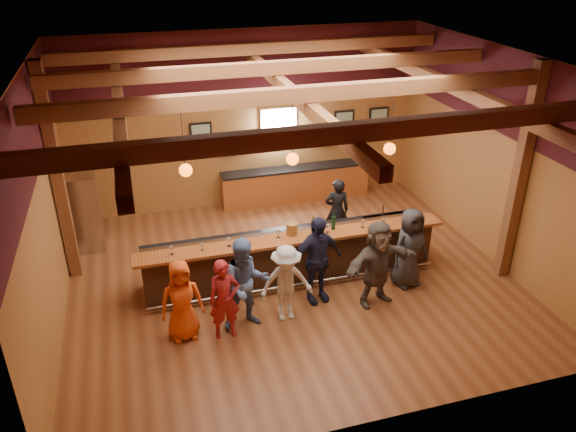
% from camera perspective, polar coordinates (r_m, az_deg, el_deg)
% --- Properties ---
extents(room, '(9.04, 9.00, 4.52)m').
position_cam_1_polar(room, '(10.48, 0.37, 8.53)').
color(room, brown).
rests_on(room, ground).
extents(bar_counter, '(6.30, 1.07, 1.11)m').
position_cam_1_polar(bar_counter, '(11.70, 0.28, -3.93)').
color(bar_counter, black).
rests_on(bar_counter, ground).
extents(back_bar_cabinet, '(4.00, 0.52, 0.95)m').
position_cam_1_polar(back_bar_cabinet, '(15.07, 0.77, 3.28)').
color(back_bar_cabinet, brown).
rests_on(back_bar_cabinet, ground).
extents(window, '(0.95, 0.09, 0.95)m').
position_cam_1_polar(window, '(14.61, -0.97, 9.11)').
color(window, silver).
rests_on(window, room).
extents(framed_pictures, '(5.35, 0.05, 0.45)m').
position_cam_1_polar(framed_pictures, '(14.82, 2.31, 9.56)').
color(framed_pictures, black).
rests_on(framed_pictures, room).
extents(wine_shelves, '(3.00, 0.18, 0.30)m').
position_cam_1_polar(wine_shelves, '(14.69, -0.89, 7.44)').
color(wine_shelves, brown).
rests_on(wine_shelves, room).
extents(pendant_lights, '(4.24, 0.24, 1.37)m').
position_cam_1_polar(pendant_lights, '(10.60, 0.45, 5.84)').
color(pendant_lights, black).
rests_on(pendant_lights, room).
extents(stainless_fridge, '(0.70, 0.70, 1.80)m').
position_cam_1_polar(stainless_fridge, '(13.39, -20.00, 0.36)').
color(stainless_fridge, silver).
rests_on(stainless_fridge, ground).
extents(customer_orange, '(0.78, 0.53, 1.55)m').
position_cam_1_polar(customer_orange, '(10.08, -10.75, -8.42)').
color(customer_orange, '#E14B15').
rests_on(customer_orange, ground).
extents(customer_redvest, '(0.57, 0.39, 1.53)m').
position_cam_1_polar(customer_redvest, '(10.00, -6.48, -8.43)').
color(customer_redvest, maroon).
rests_on(customer_redvest, ground).
extents(customer_denim, '(0.89, 0.70, 1.80)m').
position_cam_1_polar(customer_denim, '(10.12, -4.28, -6.93)').
color(customer_denim, '#5675AD').
rests_on(customer_denim, ground).
extents(customer_white, '(1.01, 0.60, 1.54)m').
position_cam_1_polar(customer_white, '(10.35, -0.18, -6.86)').
color(customer_white, silver).
rests_on(customer_white, ground).
extents(customer_navy, '(1.13, 0.62, 1.82)m').
position_cam_1_polar(customer_navy, '(10.78, 2.92, -4.48)').
color(customer_navy, '#1C1E39').
rests_on(customer_navy, ground).
extents(customer_brown, '(1.71, 0.88, 1.76)m').
position_cam_1_polar(customer_brown, '(10.86, 9.09, -4.77)').
color(customer_brown, '#524942').
rests_on(customer_brown, ground).
extents(customer_dark, '(0.92, 0.69, 1.70)m').
position_cam_1_polar(customer_dark, '(11.54, 12.24, -3.18)').
color(customer_dark, '#2B2B2E').
rests_on(customer_dark, ground).
extents(bartender, '(0.62, 0.46, 1.57)m').
position_cam_1_polar(bartender, '(12.96, 4.99, 0.55)').
color(bartender, black).
rests_on(bartender, ground).
extents(ice_bucket, '(0.22, 0.22, 0.24)m').
position_cam_1_polar(ice_bucket, '(11.18, 0.40, -1.32)').
color(ice_bucket, brown).
rests_on(ice_bucket, bar_counter).
extents(bottle_a, '(0.07, 0.07, 0.33)m').
position_cam_1_polar(bottle_a, '(11.30, 2.57, -0.97)').
color(bottle_a, black).
rests_on(bottle_a, bar_counter).
extents(bottle_b, '(0.08, 0.08, 0.39)m').
position_cam_1_polar(bottle_b, '(11.40, 4.64, -0.66)').
color(bottle_b, black).
rests_on(bottle_b, bar_counter).
extents(glass_a, '(0.08, 0.08, 0.19)m').
position_cam_1_polar(glass_a, '(10.72, -11.75, -3.21)').
color(glass_a, silver).
rests_on(glass_a, bar_counter).
extents(glass_b, '(0.07, 0.07, 0.16)m').
position_cam_1_polar(glass_b, '(10.75, -8.72, -2.93)').
color(glass_b, silver).
rests_on(glass_b, bar_counter).
extents(glass_c, '(0.08, 0.08, 0.19)m').
position_cam_1_polar(glass_c, '(10.82, -6.01, -2.43)').
color(glass_c, silver).
rests_on(glass_c, bar_counter).
extents(glass_d, '(0.09, 0.09, 0.20)m').
position_cam_1_polar(glass_d, '(10.79, -4.68, -2.42)').
color(glass_d, silver).
rests_on(glass_d, bar_counter).
extents(glass_e, '(0.08, 0.08, 0.18)m').
position_cam_1_polar(glass_e, '(11.06, -0.99, -1.60)').
color(glass_e, silver).
rests_on(glass_e, bar_counter).
extents(glass_f, '(0.09, 0.09, 0.19)m').
position_cam_1_polar(glass_f, '(11.27, 4.05, -1.06)').
color(glass_f, silver).
rests_on(glass_f, bar_counter).
extents(glass_g, '(0.08, 0.08, 0.18)m').
position_cam_1_polar(glass_g, '(11.53, 7.61, -0.60)').
color(glass_g, silver).
rests_on(glass_g, bar_counter).
extents(glass_h, '(0.08, 0.08, 0.17)m').
position_cam_1_polar(glass_h, '(11.67, 9.65, -0.43)').
color(glass_h, silver).
rests_on(glass_h, bar_counter).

